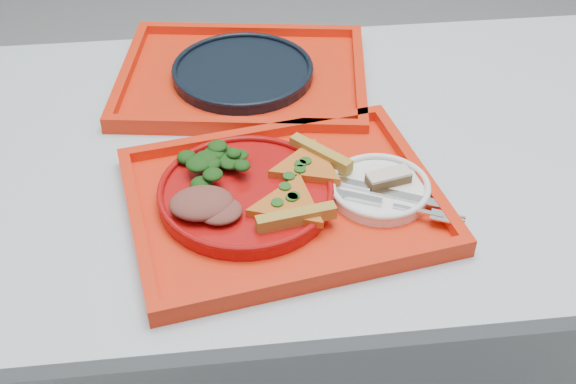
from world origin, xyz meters
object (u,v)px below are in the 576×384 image
object	(u,v)px
tray_main	(284,204)
navy_plate	(243,73)
dinner_plate	(246,195)
dessert_bar	(388,178)
tray_far	(243,79)

from	to	relation	value
tray_main	navy_plate	size ratio (longest dim) A/B	1.73
dinner_plate	navy_plate	distance (m)	0.35
dinner_plate	navy_plate	world-z (taller)	dinner_plate
navy_plate	dessert_bar	world-z (taller)	dessert_bar
tray_main	dessert_bar	world-z (taller)	dessert_bar
tray_far	tray_main	bearing A→B (deg)	-75.59
dinner_plate	navy_plate	bearing A→B (deg)	87.01
tray_far	dinner_plate	distance (m)	0.35
navy_plate	dessert_bar	distance (m)	0.40
dessert_bar	tray_far	bearing A→B (deg)	106.05
tray_far	navy_plate	distance (m)	0.01
tray_far	navy_plate	world-z (taller)	navy_plate
tray_main	tray_far	distance (m)	0.36
tray_main	tray_far	bearing A→B (deg)	85.97
dessert_bar	dinner_plate	bearing A→B (deg)	166.47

